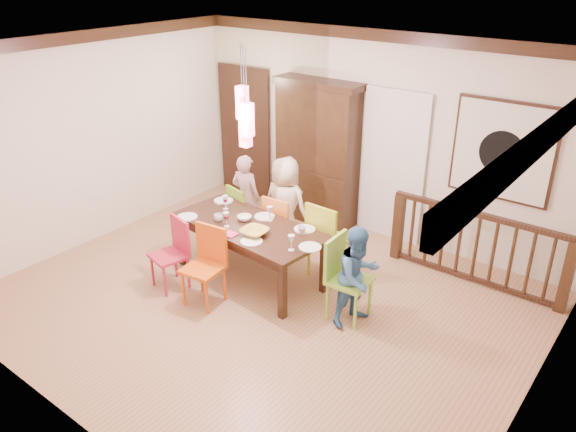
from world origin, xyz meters
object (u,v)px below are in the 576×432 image
Objects in this scene: chair_end_right at (350,274)px; person_end_right at (358,276)px; chair_far_left at (247,211)px; balustrade at (476,247)px; person_far_left at (246,197)px; person_far_mid at (285,206)px; dining_table at (249,231)px; china_hutch at (317,152)px.

chair_end_right is 0.12m from person_end_right.
person_end_right is (2.23, -0.68, 0.07)m from chair_far_left.
chair_end_right is 0.43× the size of balustrade.
person_far_left reaches higher than person_end_right.
balustrade reaches higher than chair_far_left.
person_end_right is at bearing -114.14° from balustrade.
person_far_mid is at bearing -161.22° from balustrade.
chair_far_left is at bearing 90.28° from person_end_right.
chair_far_left is 2.21m from chair_end_right.
china_hutch is at bearing 105.03° from dining_table.
dining_table is 2.05m from china_hutch.
balustrade is 1.78× the size of person_far_left.
china_hutch reaches higher than person_far_mid.
person_end_right is at bearing 5.17° from dining_table.
person_far_left is 1.08× the size of person_end_right.
china_hutch is (0.30, 1.28, 0.58)m from chair_far_left.
dining_table is at bearing 107.65° from person_end_right.
person_far_left is at bearing -5.90° from person_far_mid.
chair_end_right is at bearing -46.92° from china_hutch.
person_far_mid is 1.83m from person_end_right.
balustrade is at bearing 40.14° from dining_table.
dining_table is at bearing 127.09° from person_far_left.
person_far_left is 0.72m from person_far_mid.
person_far_left is (-3.08, -0.80, 0.13)m from balustrade.
person_far_left is 0.92× the size of person_far_mid.
chair_far_left is 0.22m from person_far_left.
dining_table is at bearing 88.38° from chair_end_right.
person_far_mid is (0.71, -0.01, 0.06)m from person_far_left.
balustrade is 2.50m from person_far_mid.
person_far_left is 2.49m from person_end_right.
china_hutch reaches higher than balustrade.
chair_far_left is at bearing 69.69° from chair_end_right.
dining_table is 0.95× the size of china_hutch.
balustrade is (2.65, -0.35, -0.59)m from china_hutch.
balustrade is (2.30, 1.63, -0.16)m from dining_table.
china_hutch is 1.30m from person_far_left.
china_hutch reaches higher than dining_table.
person_far_mid is 1.18× the size of person_end_right.
dining_table is at bearing 89.07° from person_far_mid.
person_far_left is at bearing -34.66° from chair_far_left.
person_far_mid is (0.29, -1.15, -0.40)m from china_hutch.
person_far_left is (-0.42, -1.15, -0.46)m from china_hutch.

